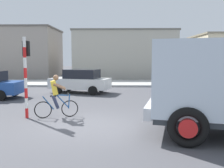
# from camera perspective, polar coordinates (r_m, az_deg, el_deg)

# --- Properties ---
(ground_plane) EXTENTS (120.00, 120.00, 0.00)m
(ground_plane) POSITION_cam_1_polar(r_m,az_deg,el_deg) (9.13, -7.13, -9.19)
(ground_plane) COLOR #4C4C51
(sidewalk_far) EXTENTS (80.00, 5.00, 0.16)m
(sidewalk_far) POSITION_cam_1_polar(r_m,az_deg,el_deg) (22.60, -2.10, 0.23)
(sidewalk_far) COLOR #ADADA8
(sidewalk_far) RESTS_ON ground
(cyclist) EXTENTS (1.68, 0.62, 1.72)m
(cyclist) POSITION_cam_1_polar(r_m,az_deg,el_deg) (10.13, -12.76, -2.77)
(cyclist) COLOR black
(cyclist) RESTS_ON ground
(traffic_light_pole) EXTENTS (0.24, 0.43, 3.20)m
(traffic_light_pole) POSITION_cam_1_polar(r_m,az_deg,el_deg) (10.34, -19.20, 3.92)
(traffic_light_pole) COLOR red
(traffic_light_pole) RESTS_ON ground
(car_red_near) EXTENTS (4.24, 2.41, 1.60)m
(car_red_near) POSITION_cam_1_polar(r_m,az_deg,el_deg) (18.46, 17.52, 0.92)
(car_red_near) COLOR #234C9E
(car_red_near) RESTS_ON ground
(car_white_mid) EXTENTS (4.30, 2.65, 1.60)m
(car_white_mid) POSITION_cam_1_polar(r_m,az_deg,el_deg) (16.97, -7.25, 0.72)
(car_white_mid) COLOR white
(car_white_mid) RESTS_ON ground
(building_corner_left) EXTENTS (11.15, 7.49, 5.91)m
(building_corner_left) POSITION_cam_1_polar(r_m,az_deg,el_deg) (33.12, -21.96, 6.67)
(building_corner_left) COLOR #9E9389
(building_corner_left) RESTS_ON ground
(building_mid_block) EXTENTS (11.59, 5.22, 5.44)m
(building_mid_block) POSITION_cam_1_polar(r_m,az_deg,el_deg) (28.93, 2.88, 6.77)
(building_mid_block) COLOR #B2AD9E
(building_mid_block) RESTS_ON ground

